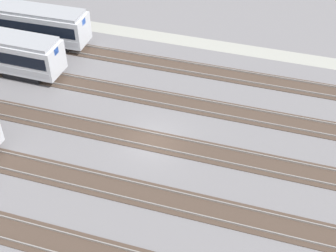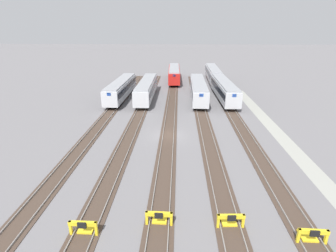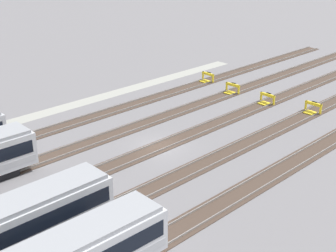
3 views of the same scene
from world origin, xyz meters
name	(u,v)px [view 1 (image 1 of 3)]	position (x,y,z in m)	size (l,w,h in m)	color
ground_plane	(153,141)	(0.00, 0.00, 0.00)	(400.00, 400.00, 0.00)	slate
service_walkway	(201,43)	(0.00, -15.02, 0.00)	(54.00, 2.00, 0.01)	#9E9E93
rail_track_nearest	(189,68)	(0.00, -10.36, 0.04)	(90.00, 2.23, 0.21)	#47382D
rail_track_near_inner	(173,101)	(0.00, -5.18, 0.04)	(90.00, 2.23, 0.21)	#47382D
rail_track_middle	(153,141)	(0.00, 0.00, 0.04)	(90.00, 2.24, 0.21)	#47382D
rail_track_far_inner	(129,190)	(0.00, 5.18, 0.04)	(90.00, 2.23, 0.21)	#47382D
subway_car_back_row_leftmost	(0,19)	(19.20, -10.33, 2.04)	(18.06, 3.24, 3.70)	silver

